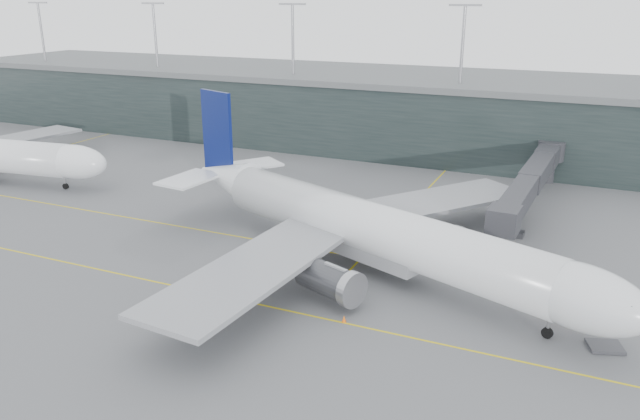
% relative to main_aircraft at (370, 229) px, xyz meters
% --- Properties ---
extents(ground, '(320.00, 320.00, 0.00)m').
position_rel_main_aircraft_xyz_m(ground, '(-7.01, 6.85, -5.08)').
color(ground, '#59585D').
rests_on(ground, ground).
extents(taxiline_a, '(160.00, 0.25, 0.02)m').
position_rel_main_aircraft_xyz_m(taxiline_a, '(-7.01, 2.85, -5.07)').
color(taxiline_a, yellow).
rests_on(taxiline_a, ground).
extents(taxiline_b, '(160.00, 0.25, 0.02)m').
position_rel_main_aircraft_xyz_m(taxiline_b, '(-7.01, -13.15, -5.07)').
color(taxiline_b, yellow).
rests_on(taxiline_b, ground).
extents(taxiline_lead_main, '(0.25, 60.00, 0.02)m').
position_rel_main_aircraft_xyz_m(taxiline_lead_main, '(-2.01, 26.85, -5.07)').
color(taxiline_lead_main, yellow).
rests_on(taxiline_lead_main, ground).
extents(taxiline_lead_adj, '(0.25, 60.00, 0.02)m').
position_rel_main_aircraft_xyz_m(taxiline_lead_adj, '(-82.01, 26.85, -5.07)').
color(taxiline_lead_adj, yellow).
rests_on(taxiline_lead_adj, ground).
extents(terminal, '(240.00, 36.00, 29.00)m').
position_rel_main_aircraft_xyz_m(terminal, '(-7.01, 64.85, 2.54)').
color(terminal, black).
rests_on(terminal, ground).
extents(main_aircraft, '(62.23, 57.48, 18.11)m').
position_rel_main_aircraft_xyz_m(main_aircraft, '(0.00, 0.00, 0.00)').
color(main_aircraft, white).
rests_on(main_aircraft, ground).
extents(jet_bridge, '(6.40, 47.88, 7.29)m').
position_rel_main_aircraft_xyz_m(jet_bridge, '(14.90, 33.20, 0.37)').
color(jet_bridge, '#2F2F34').
rests_on(jet_bridge, ground).
extents(gse_cart, '(2.07, 1.45, 1.33)m').
position_rel_main_aircraft_xyz_m(gse_cart, '(22.02, -2.97, -4.34)').
color(gse_cart, '#A4260B').
rests_on(gse_cart, ground).
extents(baggage_dolly, '(3.64, 3.26, 0.30)m').
position_rel_main_aircraft_xyz_m(baggage_dolly, '(25.86, -7.67, -4.90)').
color(baggage_dolly, '#39393E').
rests_on(baggage_dolly, ground).
extents(uld_a, '(2.06, 1.70, 1.78)m').
position_rel_main_aircraft_xyz_m(uld_a, '(-13.08, 16.91, -4.14)').
color(uld_a, '#38383D').
rests_on(uld_a, ground).
extents(uld_b, '(2.29, 1.91, 1.95)m').
position_rel_main_aircraft_xyz_m(uld_b, '(-10.40, 18.25, -4.06)').
color(uld_b, '#38383D').
rests_on(uld_b, ground).
extents(uld_c, '(2.29, 2.01, 1.79)m').
position_rel_main_aircraft_xyz_m(uld_c, '(-7.25, 17.57, -4.14)').
color(uld_c, '#38383D').
rests_on(uld_c, ground).
extents(cone_nose, '(0.49, 0.49, 0.79)m').
position_rel_main_aircraft_xyz_m(cone_nose, '(26.37, -0.02, -4.69)').
color(cone_nose, '#E8460C').
rests_on(cone_nose, ground).
extents(cone_wing_stbd, '(0.45, 0.45, 0.72)m').
position_rel_main_aircraft_xyz_m(cone_wing_stbd, '(2.01, -12.98, -4.72)').
color(cone_wing_stbd, '#FF650E').
rests_on(cone_wing_stbd, ground).
extents(cone_wing_port, '(0.44, 0.44, 0.70)m').
position_rel_main_aircraft_xyz_m(cone_wing_port, '(0.72, 16.61, -4.73)').
color(cone_wing_port, orange).
rests_on(cone_wing_port, ground).
extents(cone_tail, '(0.42, 0.42, 0.68)m').
position_rel_main_aircraft_xyz_m(cone_tail, '(-16.67, -3.25, -4.74)').
color(cone_tail, '#ED530D').
rests_on(cone_tail, ground).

